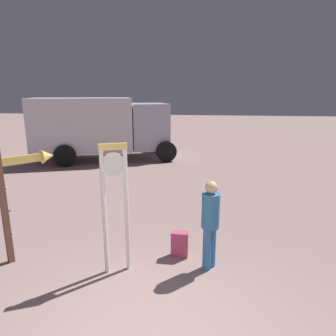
{
  "coord_description": "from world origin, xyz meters",
  "views": [
    {
      "loc": [
        0.59,
        -2.75,
        2.93
      ],
      "look_at": [
        -0.35,
        4.16,
        1.2
      ],
      "focal_mm": 32.11,
      "sensor_mm": 36.0,
      "label": 1
    }
  ],
  "objects_px": {
    "person_near_clock": "(210,221)",
    "box_truck_near": "(100,125)",
    "standing_clock": "(115,196)",
    "arrow_sign": "(22,182)",
    "backpack": "(180,244)"
  },
  "relations": [
    {
      "from": "standing_clock",
      "to": "arrow_sign",
      "type": "xyz_separation_m",
      "value": [
        -1.76,
        0.25,
        0.09
      ]
    },
    {
      "from": "box_truck_near",
      "to": "backpack",
      "type": "bearing_deg",
      "value": -61.19
    },
    {
      "from": "standing_clock",
      "to": "box_truck_near",
      "type": "bearing_deg",
      "value": 111.62
    },
    {
      "from": "person_near_clock",
      "to": "backpack",
      "type": "relative_size",
      "value": 3.26
    },
    {
      "from": "arrow_sign",
      "to": "box_truck_near",
      "type": "bearing_deg",
      "value": 101.19
    },
    {
      "from": "person_near_clock",
      "to": "backpack",
      "type": "height_order",
      "value": "person_near_clock"
    },
    {
      "from": "box_truck_near",
      "to": "person_near_clock",
      "type": "bearing_deg",
      "value": -59.29
    },
    {
      "from": "person_near_clock",
      "to": "box_truck_near",
      "type": "height_order",
      "value": "box_truck_near"
    },
    {
      "from": "standing_clock",
      "to": "box_truck_near",
      "type": "relative_size",
      "value": 0.33
    },
    {
      "from": "standing_clock",
      "to": "backpack",
      "type": "distance_m",
      "value": 1.6
    },
    {
      "from": "standing_clock",
      "to": "arrow_sign",
      "type": "bearing_deg",
      "value": 171.9
    },
    {
      "from": "person_near_clock",
      "to": "box_truck_near",
      "type": "bearing_deg",
      "value": 120.71
    },
    {
      "from": "arrow_sign",
      "to": "backpack",
      "type": "relative_size",
      "value": 4.4
    },
    {
      "from": "backpack",
      "to": "box_truck_near",
      "type": "relative_size",
      "value": 0.07
    },
    {
      "from": "standing_clock",
      "to": "backpack",
      "type": "height_order",
      "value": "standing_clock"
    }
  ]
}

